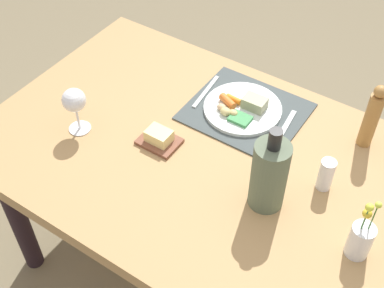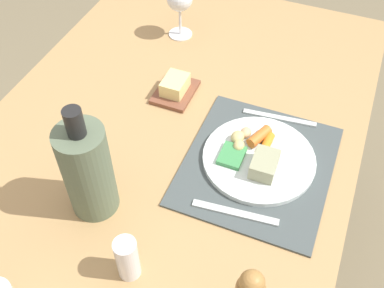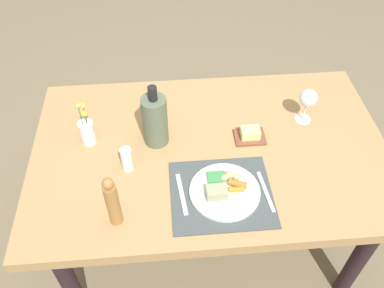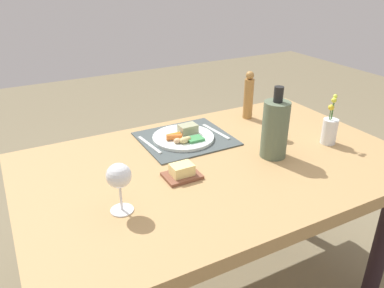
{
  "view_description": "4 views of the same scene",
  "coord_description": "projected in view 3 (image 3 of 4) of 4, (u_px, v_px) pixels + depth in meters",
  "views": [
    {
      "loc": [
        -0.57,
        0.96,
        1.93
      ],
      "look_at": [
        0.06,
        0.01,
        0.75
      ],
      "focal_mm": 48.73,
      "sensor_mm": 36.0,
      "label": 1
    },
    {
      "loc": [
        -0.68,
        -0.35,
        1.57
      ],
      "look_at": [
        0.0,
        -0.08,
        0.73
      ],
      "focal_mm": 43.05,
      "sensor_mm": 36.0,
      "label": 2
    },
    {
      "loc": [
        -0.18,
        -1.13,
        1.96
      ],
      "look_at": [
        -0.08,
        -0.06,
        0.81
      ],
      "focal_mm": 37.49,
      "sensor_mm": 36.0,
      "label": 3
    },
    {
      "loc": [
        0.71,
        1.11,
        1.42
      ],
      "look_at": [
        0.08,
        -0.06,
        0.79
      ],
      "focal_mm": 35.71,
      "sensor_mm": 36.0,
      "label": 4
    }
  ],
  "objects": [
    {
      "name": "cooler_bottle",
      "position": [
        155.0,
        120.0,
        1.63
      ],
      "size": [
        0.1,
        0.1,
        0.29
      ],
      "color": "#59684F",
      "rests_on": "dining_table"
    },
    {
      "name": "dinner_plate",
      "position": [
        224.0,
        190.0,
        1.51
      ],
      "size": [
        0.27,
        0.27,
        0.05
      ],
      "color": "silver",
      "rests_on": "placemat"
    },
    {
      "name": "ground_plane",
      "position": [
        206.0,
        235.0,
        2.21
      ],
      "size": [
        8.0,
        8.0,
        0.0
      ],
      "primitive_type": "plane",
      "color": "#776B4F"
    },
    {
      "name": "dining_table",
      "position": [
        210.0,
        160.0,
        1.75
      ],
      "size": [
        1.5,
        0.94,
        0.71
      ],
      "color": "tan",
      "rests_on": "ground_plane"
    },
    {
      "name": "flower_vase",
      "position": [
        87.0,
        131.0,
        1.66
      ],
      "size": [
        0.06,
        0.06,
        0.22
      ],
      "color": "silver",
      "rests_on": "dining_table"
    },
    {
      "name": "pepper_mill",
      "position": [
        112.0,
        202.0,
        1.36
      ],
      "size": [
        0.05,
        0.05,
        0.24
      ],
      "color": "#A5753B",
      "rests_on": "dining_table"
    },
    {
      "name": "placemat",
      "position": [
        221.0,
        194.0,
        1.52
      ],
      "size": [
        0.38,
        0.34,
        0.01
      ],
      "primitive_type": "cube",
      "color": "#434D4D",
      "rests_on": "dining_table"
    },
    {
      "name": "knife",
      "position": [
        266.0,
        191.0,
        1.52
      ],
      "size": [
        0.03,
        0.19,
        0.0
      ],
      "primitive_type": "cube",
      "rotation": [
        0.0,
        0.0,
        0.11
      ],
      "color": "silver",
      "rests_on": "placemat"
    },
    {
      "name": "fork",
      "position": [
        182.0,
        194.0,
        1.51
      ],
      "size": [
        0.04,
        0.19,
        0.0
      ],
      "primitive_type": "cube",
      "rotation": [
        0.0,
        0.0,
        0.1
      ],
      "color": "silver",
      "rests_on": "placemat"
    },
    {
      "name": "wine_glass",
      "position": [
        308.0,
        99.0,
        1.72
      ],
      "size": [
        0.08,
        0.08,
        0.17
      ],
      "color": "white",
      "rests_on": "dining_table"
    },
    {
      "name": "salt_shaker",
      "position": [
        127.0,
        159.0,
        1.57
      ],
      "size": [
        0.05,
        0.05,
        0.11
      ],
      "primitive_type": "cylinder",
      "color": "white",
      "rests_on": "dining_table"
    },
    {
      "name": "butter_dish",
      "position": [
        250.0,
        135.0,
        1.71
      ],
      "size": [
        0.13,
        0.1,
        0.05
      ],
      "color": "brown",
      "rests_on": "dining_table"
    }
  ]
}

